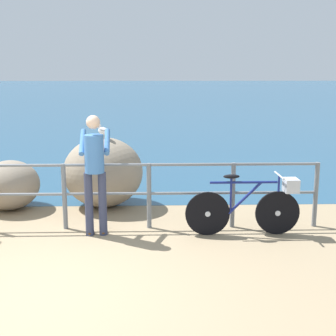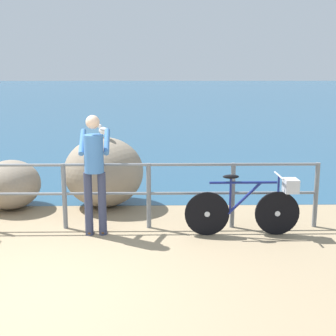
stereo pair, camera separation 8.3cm
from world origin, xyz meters
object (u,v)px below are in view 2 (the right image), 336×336
at_px(breakwater_boulder_left, 11,184).
at_px(seagull, 103,130).
at_px(breakwater_boulder_main, 104,172).
at_px(bicycle, 253,205).
at_px(person_at_railing, 94,169).

xyz_separation_m(breakwater_boulder_left, seagull, (1.64, 0.09, 0.95)).
bearing_deg(breakwater_boulder_main, bicycle, -33.67).
bearing_deg(seagull, breakwater_boulder_left, 53.79).
bearing_deg(breakwater_boulder_left, person_at_railing, -39.34).
distance_m(bicycle, breakwater_boulder_main, 2.84).
bearing_deg(breakwater_boulder_main, breakwater_boulder_left, -175.26).
bearing_deg(person_at_railing, breakwater_boulder_main, -1.77).
distance_m(bicycle, seagull, 2.94).
bearing_deg(seagull, breakwater_boulder_main, -15.35).
height_order(bicycle, person_at_railing, person_at_railing).
relative_size(bicycle, seagull, 5.58).
bearing_deg(breakwater_boulder_left, breakwater_boulder_main, 4.74).
bearing_deg(bicycle, seagull, 146.36).
distance_m(bicycle, person_at_railing, 2.37).
relative_size(breakwater_boulder_main, seagull, 4.63).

